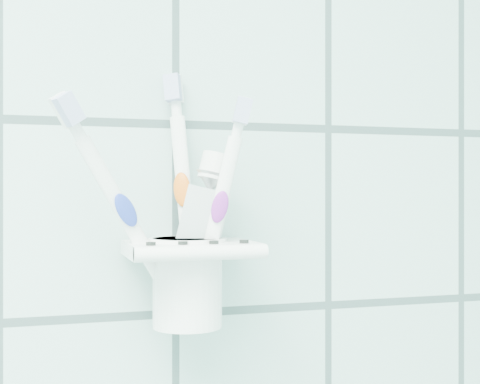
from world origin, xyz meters
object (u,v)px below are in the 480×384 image
object	(u,v)px
toothbrush_blue	(195,191)
toothbrush_orange	(193,205)
holder_bracket	(190,251)
cup	(187,278)
toothpaste_tube	(180,220)
toothbrush_pink	(181,191)

from	to	relation	value
toothbrush_blue	toothbrush_orange	world-z (taller)	toothbrush_blue
holder_bracket	cup	distance (m)	0.02
toothbrush_blue	toothbrush_orange	xyz separation A→B (m)	(-0.01, -0.02, -0.01)
holder_bracket	toothpaste_tube	distance (m)	0.03
cup	toothbrush_blue	world-z (taller)	toothbrush_blue
holder_bracket	toothbrush_pink	bearing A→B (deg)	109.57
cup	toothbrush_blue	distance (m)	0.08
holder_bracket	toothbrush_orange	xyz separation A→B (m)	(0.00, -0.01, 0.04)
toothbrush_pink	toothbrush_blue	world-z (taller)	same
toothbrush_pink	toothpaste_tube	bearing A→B (deg)	-132.43
toothbrush_pink	toothbrush_orange	bearing A→B (deg)	-97.93
holder_bracket	toothbrush_blue	distance (m)	0.05
toothbrush_pink	toothbrush_orange	world-z (taller)	toothbrush_pink
holder_bracket	toothbrush_blue	size ratio (longest dim) A/B	0.50
cup	toothbrush_blue	size ratio (longest dim) A/B	0.35
toothbrush_blue	cup	bearing A→B (deg)	-117.49
cup	toothpaste_tube	size ratio (longest dim) A/B	0.50
holder_bracket	toothbrush_blue	world-z (taller)	toothbrush_blue
cup	toothbrush_blue	xyz separation A→B (m)	(0.01, 0.01, 0.08)
toothpaste_tube	toothbrush_pink	bearing A→B (deg)	87.79
cup	toothpaste_tube	bearing A→B (deg)	-161.30
cup	toothbrush_pink	world-z (taller)	toothbrush_pink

